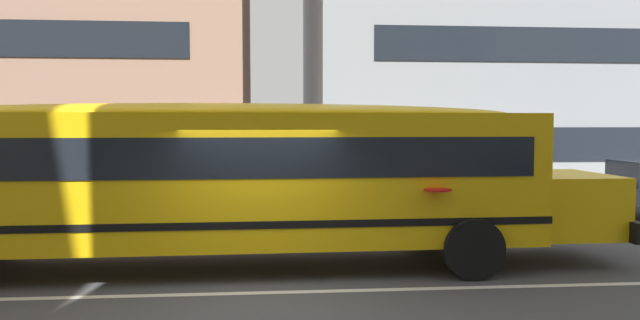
% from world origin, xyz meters
% --- Properties ---
extents(ground_plane, '(400.00, 400.00, 0.00)m').
position_xyz_m(ground_plane, '(0.00, 0.00, 0.00)').
color(ground_plane, '#424244').
extents(sidewalk_far, '(120.00, 3.00, 0.01)m').
position_xyz_m(sidewalk_far, '(0.00, 8.16, 0.01)').
color(sidewalk_far, gray).
rests_on(sidewalk_far, ground_plane).
extents(lane_centreline, '(110.00, 0.16, 0.01)m').
position_xyz_m(lane_centreline, '(0.00, 0.00, 0.00)').
color(lane_centreline, silver).
rests_on(lane_centreline, ground_plane).
extents(school_bus, '(13.28, 3.15, 2.96)m').
position_xyz_m(school_bus, '(-0.51, 1.71, 1.76)').
color(school_bus, yellow).
rests_on(school_bus, ground_plane).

